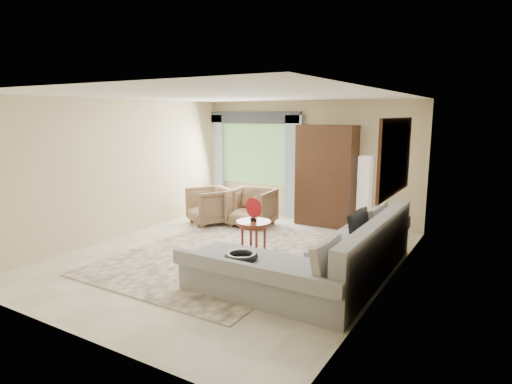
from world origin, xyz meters
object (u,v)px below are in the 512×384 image
Objects in this scene: potted_plant at (217,200)px; armoire at (326,176)px; tv_screen at (360,227)px; coffee_table at (254,237)px; armchair_left at (210,206)px; floor_lamp at (364,193)px; sectional_sofa at (330,262)px; armchair_right at (252,208)px.

potted_plant is 0.25× the size of armoire.
coffee_table is (-1.78, -0.01, -0.41)m from tv_screen.
armoire is (2.73, 0.14, 0.79)m from potted_plant.
potted_plant is (-0.58, 1.05, -0.13)m from armchair_left.
floor_lamp reaches higher than potted_plant.
floor_lamp is at bearing 3.17° from potted_plant.
armchair_left is (-3.38, 1.71, 0.11)m from sectional_sofa.
tv_screen is at bearing -58.87° from armoire.
armchair_left reaches higher than coffee_table.
armchair_right is at bearing 150.34° from tv_screen.
armoire reaches higher than armchair_left.
floor_lamp is at bearing 4.29° from armoire.
armoire is (-1.50, 2.48, 0.33)m from tv_screen.
potted_plant is (-1.46, 0.77, -0.14)m from armchair_right.
armchair_right is (0.88, 0.28, 0.01)m from armchair_left.
tv_screen is 0.35× the size of armoire.
floor_lamp is at bearing 19.57° from armchair_right.
tv_screen is 0.87× the size of armchair_left.
armoire reaches higher than tv_screen.
coffee_table is at bearing -179.74° from tv_screen.
floor_lamp is (3.53, 0.20, 0.49)m from potted_plant.
coffee_table reaches higher than potted_plant.
tv_screen is at bearing 57.20° from sectional_sofa.
sectional_sofa is at bearing -66.94° from armoire.
potted_plant is 3.57m from floor_lamp.
sectional_sofa is 4.05× the size of armchair_left.
potted_plant is at bearing 145.14° from sectional_sofa.
armchair_right is 0.42× the size of armoire.
armoire is at bearing 30.00° from armchair_right.
armoire is at bearing 2.84° from potted_plant.
armoire is (1.27, 0.90, 0.65)m from armchair_right.
potted_plant is at bearing 146.85° from armchair_right.
armchair_right is 1.65m from potted_plant.
armchair_left is 0.92m from armchair_right.
floor_lamp is (-0.70, 2.54, 0.03)m from tv_screen.
tv_screen is 1.82m from coffee_table.
sectional_sofa is 3.95× the size of armchair_right.
armoire is at bearing 113.06° from sectional_sofa.
coffee_table is at bearing -112.85° from floor_lamp.
floor_lamp reaches higher than sectional_sofa.
sectional_sofa is 5.95× the size of coffee_table.
coffee_table is 0.66× the size of armchair_right.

